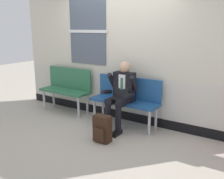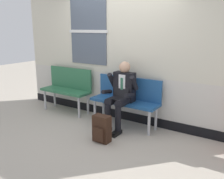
{
  "view_description": "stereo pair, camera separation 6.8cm",
  "coord_description": "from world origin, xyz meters",
  "views": [
    {
      "loc": [
        2.54,
        -3.75,
        1.87
      ],
      "look_at": [
        0.15,
        0.01,
        0.75
      ],
      "focal_mm": 39.76,
      "sensor_mm": 36.0,
      "label": 1
    },
    {
      "loc": [
        2.6,
        -3.71,
        1.87
      ],
      "look_at": [
        0.15,
        0.01,
        0.75
      ],
      "focal_mm": 39.76,
      "sensor_mm": 36.0,
      "label": 2
    }
  ],
  "objects": [
    {
      "name": "station_wall",
      "position": [
        -0.01,
        0.56,
        1.42
      ],
      "size": [
        5.06,
        0.16,
        2.85
      ],
      "color": "beige",
      "rests_on": "ground"
    },
    {
      "name": "bench_empty",
      "position": [
        -1.24,
        0.29,
        0.58
      ],
      "size": [
        1.19,
        0.42,
        0.99
      ],
      "color": "#2D6B47",
      "rests_on": "ground"
    },
    {
      "name": "ground_plane",
      "position": [
        0.0,
        0.0,
        0.0
      ],
      "size": [
        18.0,
        18.0,
        0.0
      ],
      "primitive_type": "plane",
      "color": "#B2A899"
    },
    {
      "name": "person_seated",
      "position": [
        0.3,
        0.08,
        0.68
      ],
      "size": [
        0.57,
        0.7,
        1.26
      ],
      "color": "black",
      "rests_on": "ground"
    },
    {
      "name": "backpack",
      "position": [
        0.34,
        -0.6,
        0.22
      ],
      "size": [
        0.29,
        0.2,
        0.46
      ],
      "color": "#331E14",
      "rests_on": "ground"
    },
    {
      "name": "bench_with_person",
      "position": [
        0.3,
        0.29,
        0.56
      ],
      "size": [
        1.35,
        0.42,
        0.94
      ],
      "color": "navy",
      "rests_on": "ground"
    }
  ]
}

